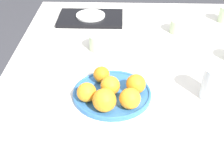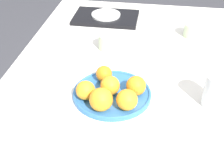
{
  "view_description": "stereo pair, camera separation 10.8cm",
  "coord_description": "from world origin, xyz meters",
  "px_view_note": "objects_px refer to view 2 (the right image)",
  "views": [
    {
      "loc": [
        -0.12,
        -1.2,
        1.46
      ],
      "look_at": [
        -0.14,
        -0.33,
        0.83
      ],
      "focal_mm": 50.0,
      "sensor_mm": 36.0,
      "label": 1
    },
    {
      "loc": [
        -0.01,
        -1.19,
        1.46
      ],
      "look_at": [
        -0.14,
        -0.33,
        0.83
      ],
      "focal_mm": 50.0,
      "sensor_mm": 36.0,
      "label": 2
    }
  ],
  "objects_px": {
    "orange_3": "(86,90)",
    "water_glass": "(215,91)",
    "side_plate": "(106,15)",
    "cup_0": "(193,30)",
    "serving_tray": "(106,17)",
    "orange_1": "(101,99)",
    "fruit_platter": "(112,93)",
    "orange_2": "(136,86)",
    "cup_1": "(108,42)",
    "orange_4": "(104,74)",
    "orange_5": "(127,100)",
    "orange_0": "(110,86)"
  },
  "relations": [
    {
      "from": "orange_2",
      "to": "cup_1",
      "type": "xyz_separation_m",
      "value": [
        -0.15,
        0.32,
        -0.01
      ]
    },
    {
      "from": "fruit_platter",
      "to": "cup_1",
      "type": "relative_size",
      "value": 3.28
    },
    {
      "from": "orange_2",
      "to": "side_plate",
      "type": "bearing_deg",
      "value": 108.93
    },
    {
      "from": "side_plate",
      "to": "cup_0",
      "type": "xyz_separation_m",
      "value": [
        0.43,
        -0.13,
        0.01
      ]
    },
    {
      "from": "fruit_platter",
      "to": "water_glass",
      "type": "xyz_separation_m",
      "value": [
        0.35,
        0.0,
        0.05
      ]
    },
    {
      "from": "orange_3",
      "to": "fruit_platter",
      "type": "bearing_deg",
      "value": 27.55
    },
    {
      "from": "orange_3",
      "to": "orange_5",
      "type": "xyz_separation_m",
      "value": [
        0.15,
        -0.03,
        0.0
      ]
    },
    {
      "from": "fruit_platter",
      "to": "orange_5",
      "type": "relative_size",
      "value": 3.92
    },
    {
      "from": "cup_0",
      "to": "fruit_platter",
      "type": "bearing_deg",
      "value": -120.82
    },
    {
      "from": "orange_2",
      "to": "orange_3",
      "type": "xyz_separation_m",
      "value": [
        -0.17,
        -0.05,
        -0.0
      ]
    },
    {
      "from": "orange_5",
      "to": "orange_2",
      "type": "bearing_deg",
      "value": 75.23
    },
    {
      "from": "orange_1",
      "to": "fruit_platter",
      "type": "bearing_deg",
      "value": 76.69
    },
    {
      "from": "orange_3",
      "to": "cup_0",
      "type": "relative_size",
      "value": 0.81
    },
    {
      "from": "orange_1",
      "to": "orange_5",
      "type": "relative_size",
      "value": 1.1
    },
    {
      "from": "orange_3",
      "to": "water_glass",
      "type": "bearing_deg",
      "value": 6.1
    },
    {
      "from": "orange_5",
      "to": "orange_1",
      "type": "bearing_deg",
      "value": -169.17
    },
    {
      "from": "orange_0",
      "to": "orange_1",
      "type": "xyz_separation_m",
      "value": [
        -0.02,
        -0.09,
        0.0
      ]
    },
    {
      "from": "orange_2",
      "to": "orange_1",
      "type": "bearing_deg",
      "value": -136.62
    },
    {
      "from": "fruit_platter",
      "to": "orange_1",
      "type": "distance_m",
      "value": 0.1
    },
    {
      "from": "fruit_platter",
      "to": "serving_tray",
      "type": "xyz_separation_m",
      "value": [
        -0.13,
        0.64,
        0.0
      ]
    },
    {
      "from": "water_glass",
      "to": "cup_1",
      "type": "relative_size",
      "value": 1.4
    },
    {
      "from": "orange_3",
      "to": "orange_4",
      "type": "xyz_separation_m",
      "value": [
        0.04,
        0.11,
        -0.0
      ]
    },
    {
      "from": "orange_2",
      "to": "orange_0",
      "type": "bearing_deg",
      "value": -172.26
    },
    {
      "from": "orange_1",
      "to": "serving_tray",
      "type": "distance_m",
      "value": 0.74
    },
    {
      "from": "cup_0",
      "to": "cup_1",
      "type": "distance_m",
      "value": 0.41
    },
    {
      "from": "orange_4",
      "to": "cup_1",
      "type": "xyz_separation_m",
      "value": [
        -0.03,
        0.26,
        -0.01
      ]
    },
    {
      "from": "orange_0",
      "to": "cup_0",
      "type": "distance_m",
      "value": 0.6
    },
    {
      "from": "orange_1",
      "to": "cup_1",
      "type": "distance_m",
      "value": 0.42
    },
    {
      "from": "orange_0",
      "to": "cup_1",
      "type": "relative_size",
      "value": 0.8
    },
    {
      "from": "water_glass",
      "to": "side_plate",
      "type": "relative_size",
      "value": 0.8
    },
    {
      "from": "orange_4",
      "to": "cup_1",
      "type": "distance_m",
      "value": 0.26
    },
    {
      "from": "orange_2",
      "to": "fruit_platter",
      "type": "bearing_deg",
      "value": -174.94
    },
    {
      "from": "orange_5",
      "to": "water_glass",
      "type": "relative_size",
      "value": 0.6
    },
    {
      "from": "orange_4",
      "to": "cup_0",
      "type": "relative_size",
      "value": 0.73
    },
    {
      "from": "serving_tray",
      "to": "side_plate",
      "type": "bearing_deg",
      "value": 0.0
    },
    {
      "from": "orange_4",
      "to": "orange_3",
      "type": "bearing_deg",
      "value": -111.11
    },
    {
      "from": "orange_5",
      "to": "serving_tray",
      "type": "relative_size",
      "value": 0.21
    },
    {
      "from": "orange_1",
      "to": "orange_4",
      "type": "xyz_separation_m",
      "value": [
        -0.02,
        0.16,
        -0.01
      ]
    },
    {
      "from": "fruit_platter",
      "to": "side_plate",
      "type": "bearing_deg",
      "value": 101.76
    },
    {
      "from": "water_glass",
      "to": "cup_1",
      "type": "xyz_separation_m",
      "value": [
        -0.42,
        0.32,
        -0.03
      ]
    },
    {
      "from": "serving_tray",
      "to": "orange_1",
      "type": "bearing_deg",
      "value": -81.35
    },
    {
      "from": "orange_0",
      "to": "orange_2",
      "type": "relative_size",
      "value": 0.98
    },
    {
      "from": "orange_3",
      "to": "cup_0",
      "type": "height_order",
      "value": "orange_3"
    },
    {
      "from": "orange_4",
      "to": "orange_5",
      "type": "distance_m",
      "value": 0.18
    },
    {
      "from": "orange_1",
      "to": "orange_3",
      "type": "relative_size",
      "value": 1.17
    },
    {
      "from": "orange_2",
      "to": "orange_5",
      "type": "relative_size",
      "value": 0.98
    },
    {
      "from": "water_glass",
      "to": "serving_tray",
      "type": "xyz_separation_m",
      "value": [
        -0.48,
        0.63,
        -0.05
      ]
    },
    {
      "from": "orange_2",
      "to": "serving_tray",
      "type": "xyz_separation_m",
      "value": [
        -0.22,
        0.63,
        -0.04
      ]
    },
    {
      "from": "side_plate",
      "to": "fruit_platter",
      "type": "bearing_deg",
      "value": -78.24
    },
    {
      "from": "cup_0",
      "to": "orange_1",
      "type": "bearing_deg",
      "value": -118.44
    }
  ]
}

